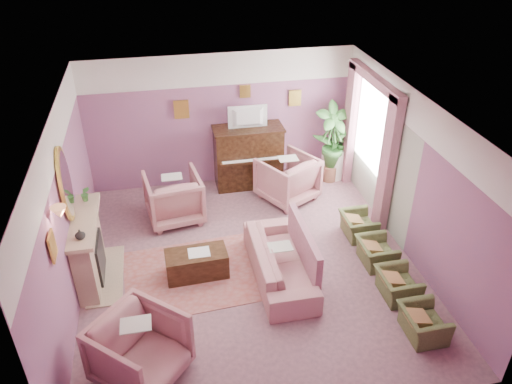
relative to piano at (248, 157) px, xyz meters
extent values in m
cube|color=#845B65|center=(-0.50, -2.68, -0.65)|extent=(5.50, 6.00, 0.01)
cube|color=white|center=(-0.50, -2.68, 2.15)|extent=(5.50, 6.00, 0.01)
cube|color=slate|center=(-0.50, 0.32, 0.75)|extent=(5.50, 0.02, 2.80)
cube|color=slate|center=(-0.50, -5.68, 0.75)|extent=(5.50, 0.02, 2.80)
cube|color=slate|center=(-3.25, -2.68, 0.75)|extent=(0.02, 6.00, 2.80)
cube|color=slate|center=(2.25, -2.68, 0.75)|extent=(0.02, 6.00, 2.80)
cube|color=white|center=(-0.50, 0.31, 1.82)|extent=(5.50, 0.01, 0.65)
cube|color=#ACB39F|center=(2.23, -1.38, 0.42)|extent=(0.01, 3.00, 2.15)
cube|color=tan|center=(-3.09, -2.48, -0.10)|extent=(0.30, 1.40, 1.10)
cube|color=#252525|center=(-2.99, -2.48, -0.25)|extent=(0.18, 0.72, 0.68)
cube|color=#FB6000|center=(-2.95, -2.48, -0.43)|extent=(0.06, 0.54, 0.10)
cube|color=tan|center=(-3.06, -2.48, 0.47)|extent=(0.40, 1.55, 0.07)
cube|color=tan|center=(-2.89, -2.48, -0.64)|extent=(0.55, 1.50, 0.02)
ellipsoid|color=#E1C149|center=(-3.20, -2.48, 1.15)|extent=(0.04, 0.72, 1.20)
ellipsoid|color=white|center=(-3.17, -2.48, 1.15)|extent=(0.01, 0.60, 1.06)
cone|color=#DF8A5B|center=(-3.12, -3.53, 1.33)|extent=(0.20, 0.20, 0.16)
cube|color=black|center=(0.00, 0.00, 0.00)|extent=(1.40, 0.60, 1.30)
cube|color=black|center=(0.00, -0.35, 0.07)|extent=(1.30, 0.12, 0.06)
cube|color=white|center=(0.00, -0.35, 0.11)|extent=(1.20, 0.08, 0.02)
cube|color=black|center=(0.00, 0.00, 0.66)|extent=(1.45, 0.65, 0.04)
imported|color=#252525|center=(0.00, -0.05, 0.95)|extent=(0.80, 0.12, 0.48)
cube|color=#E1C149|center=(-1.30, 0.28, 1.07)|extent=(0.30, 0.03, 0.38)
cube|color=#E1C149|center=(1.05, 0.28, 1.13)|extent=(0.26, 0.03, 0.34)
cube|color=#E1C149|center=(0.00, 0.28, 1.35)|extent=(0.22, 0.03, 0.26)
cube|color=#E1C149|center=(-3.21, -3.88, 1.07)|extent=(0.03, 0.28, 0.36)
cube|color=beige|center=(2.20, -1.13, 1.05)|extent=(0.03, 1.40, 1.80)
cube|color=#A66679|center=(2.12, -2.05, 0.65)|extent=(0.16, 0.34, 2.60)
cube|color=#A66679|center=(2.12, -0.21, 0.65)|extent=(0.16, 0.34, 2.60)
cube|color=#A66679|center=(2.12, -1.13, 1.91)|extent=(0.16, 2.20, 0.16)
imported|color=#387A33|center=(-3.05, -1.93, 0.64)|extent=(0.16, 0.16, 0.28)
imported|color=white|center=(-3.05, -2.98, 0.58)|extent=(0.16, 0.16, 0.16)
cube|color=#9D5754|center=(-1.34, -2.75, -0.64)|extent=(2.61, 1.96, 0.01)
cube|color=#352011|center=(-1.40, -2.75, -0.43)|extent=(1.02, 0.54, 0.45)
cube|color=silver|center=(-1.35, -2.75, -0.20)|extent=(0.35, 0.28, 0.01)
imported|color=tan|center=(-0.08, -3.06, -0.23)|extent=(0.70, 2.10, 0.85)
cube|color=#A66679|center=(0.32, -3.06, -0.05)|extent=(0.11, 1.59, 0.58)
imported|color=tan|center=(-1.64, -1.01, -0.13)|extent=(1.00, 1.00, 1.04)
imported|color=tan|center=(0.66, -0.73, -0.13)|extent=(1.00, 1.00, 1.04)
imported|color=tan|center=(-2.30, -4.61, -0.13)|extent=(1.00, 1.00, 1.04)
imported|color=#525F32|center=(1.61, -4.71, -0.36)|extent=(0.47, 0.67, 0.58)
imported|color=#525F32|center=(1.61, -3.89, -0.36)|extent=(0.47, 0.67, 0.58)
imported|color=#525F32|center=(1.61, -3.07, -0.36)|extent=(0.47, 0.67, 0.58)
imported|color=#525F32|center=(1.61, -2.25, -0.36)|extent=(0.47, 0.67, 0.58)
cylinder|color=silver|center=(1.89, -0.04, -0.30)|extent=(0.52, 0.52, 0.70)
imported|color=#387A33|center=(1.89, -0.04, 0.22)|extent=(0.30, 0.30, 0.34)
imported|color=#387A33|center=(2.01, -0.14, 0.19)|extent=(0.16, 0.16, 0.28)
cylinder|color=brown|center=(1.77, -0.17, -0.48)|extent=(0.34, 0.34, 0.34)
imported|color=#387A33|center=(1.77, -0.17, 0.41)|extent=(0.76, 0.76, 1.44)
camera|label=1|loc=(-1.75, -9.20, 4.84)|focal=35.00mm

